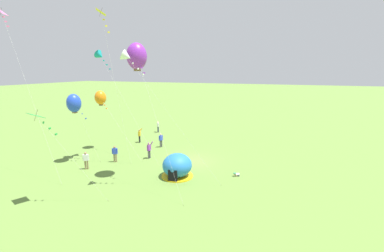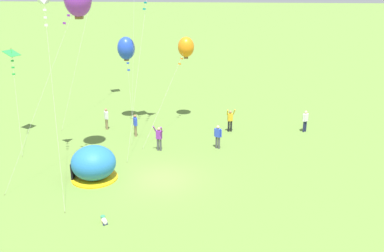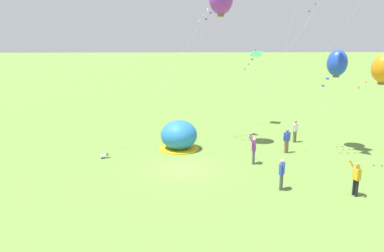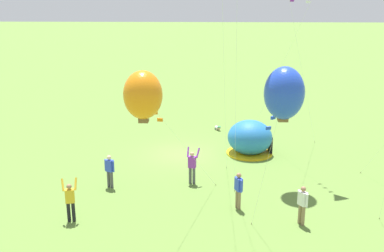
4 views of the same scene
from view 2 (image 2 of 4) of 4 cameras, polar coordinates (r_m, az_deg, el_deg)
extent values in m
plane|color=olive|center=(27.67, -3.82, -6.68)|extent=(300.00, 300.00, 0.00)
ellipsoid|color=#2672BF|center=(27.82, -12.40, -4.59)|extent=(2.70, 2.60, 2.10)
cylinder|color=yellow|center=(28.23, -12.25, -6.44)|extent=(2.81, 2.81, 0.10)
cube|color=black|center=(28.29, -14.87, -5.50)|extent=(0.20, 0.81, 1.10)
cylinder|color=white|center=(23.42, -11.06, -11.75)|extent=(0.35, 0.39, 0.22)
sphere|color=tan|center=(23.62, -11.24, -11.39)|extent=(0.19, 0.19, 0.19)
cylinder|color=#338C59|center=(23.58, -11.26, -11.20)|extent=(0.24, 0.24, 0.06)
cylinder|color=tan|center=(23.54, -11.36, -11.84)|extent=(0.07, 0.07, 0.17)
cylinder|color=tan|center=(23.58, -10.89, -11.75)|extent=(0.07, 0.07, 0.17)
cylinder|color=navy|center=(23.36, -11.15, -12.15)|extent=(0.09, 0.09, 0.13)
cylinder|color=navy|center=(23.39, -10.76, -12.08)|extent=(0.09, 0.09, 0.13)
cylinder|color=#8C7251|center=(34.61, -7.22, -0.52)|extent=(0.15, 0.15, 0.88)
cylinder|color=#8C7251|center=(34.42, -7.14, -0.63)|extent=(0.15, 0.15, 0.88)
cube|color=blue|center=(34.27, -7.23, 0.59)|extent=(0.37, 0.44, 0.60)
sphere|color=#9E7051|center=(34.14, -7.26, 1.27)|extent=(0.22, 0.22, 0.22)
cylinder|color=blue|center=(34.50, -7.33, 0.71)|extent=(0.09, 0.09, 0.58)
cylinder|color=blue|center=(34.04, -7.14, 0.46)|extent=(0.09, 0.09, 0.58)
cylinder|color=#4C4C51|center=(31.60, -4.01, -2.39)|extent=(0.15, 0.15, 0.88)
cylinder|color=#4C4C51|center=(31.67, -4.35, -2.34)|extent=(0.15, 0.15, 0.88)
cube|color=purple|center=(31.37, -4.21, -1.11)|extent=(0.43, 0.33, 0.60)
sphere|color=tan|center=(31.22, -4.23, -0.37)|extent=(0.22, 0.22, 0.22)
cylinder|color=purple|center=(30.98, -3.90, -0.46)|extent=(0.13, 0.39, 0.50)
cylinder|color=purple|center=(31.19, -4.79, -0.35)|extent=(0.24, 0.38, 0.50)
cylinder|color=#8C7251|center=(36.44, -10.83, 0.31)|extent=(0.15, 0.15, 0.88)
cylinder|color=#8C7251|center=(36.26, -10.73, 0.22)|extent=(0.15, 0.15, 0.88)
cube|color=white|center=(36.12, -10.85, 1.37)|extent=(0.40, 0.45, 0.60)
sphere|color=#9E7051|center=(35.99, -10.90, 2.02)|extent=(0.22, 0.22, 0.22)
cylinder|color=white|center=(36.34, -10.97, 1.48)|extent=(0.09, 0.09, 0.58)
cylinder|color=white|center=(35.89, -10.74, 1.26)|extent=(0.09, 0.09, 0.58)
cylinder|color=black|center=(35.36, 4.99, 0.00)|extent=(0.15, 0.15, 0.88)
cylinder|color=black|center=(35.31, 4.68, -0.02)|extent=(0.15, 0.15, 0.88)
cube|color=gold|center=(35.09, 4.87, 1.13)|extent=(0.43, 0.33, 0.60)
sphere|color=#9E7051|center=(34.96, 4.89, 1.79)|extent=(0.22, 0.22, 0.22)
cylinder|color=gold|center=(34.88, 5.37, 1.79)|extent=(0.23, 0.38, 0.50)
cylinder|color=gold|center=(34.75, 4.53, 1.75)|extent=(0.12, 0.38, 0.50)
cylinder|color=#1E2347|center=(36.33, 14.22, -0.01)|extent=(0.15, 0.15, 0.88)
cylinder|color=#1E2347|center=(36.18, 14.02, -0.07)|extent=(0.15, 0.15, 0.88)
cube|color=white|center=(36.02, 14.22, 1.07)|extent=(0.44, 0.43, 0.60)
sphere|color=beige|center=(35.89, 14.27, 1.72)|extent=(0.22, 0.22, 0.22)
cylinder|color=white|center=(36.21, 14.47, 1.14)|extent=(0.09, 0.09, 0.58)
cylinder|color=white|center=(35.84, 13.96, 1.00)|extent=(0.09, 0.09, 0.58)
cylinder|color=#4C4C51|center=(32.01, 3.13, -2.07)|extent=(0.15, 0.15, 0.88)
cylinder|color=#4C4C51|center=(31.93, 3.45, -2.14)|extent=(0.15, 0.15, 0.88)
cube|color=blue|center=(31.71, 3.31, -0.86)|extent=(0.45, 0.38, 0.60)
sphere|color=beige|center=(31.56, 3.33, -0.13)|extent=(0.22, 0.22, 0.22)
cylinder|color=blue|center=(31.81, 2.91, -0.79)|extent=(0.09, 0.09, 0.58)
cylinder|color=blue|center=(31.60, 3.72, -0.94)|extent=(0.09, 0.09, 0.58)
cylinder|color=silver|center=(34.16, -3.36, 3.98)|extent=(2.55, 6.83, 6.16)
cylinder|color=brown|center=(32.14, -6.28, -2.86)|extent=(0.03, 0.03, 0.06)
ellipsoid|color=orange|center=(36.68, -0.77, 10.00)|extent=(1.30, 1.30, 1.63)
cube|color=brown|center=(36.82, -0.76, 8.75)|extent=(0.33, 0.33, 0.23)
cube|color=orange|center=(36.35, -1.07, 9.24)|extent=(0.21, 0.14, 0.12)
cube|color=orange|center=(36.09, -1.32, 8.57)|extent=(0.20, 0.15, 0.12)
cube|color=orange|center=(35.83, -1.58, 7.90)|extent=(0.21, 0.10, 0.12)
cylinder|color=silver|center=(27.62, -18.49, 3.84)|extent=(3.42, 5.43, 10.42)
cylinder|color=brown|center=(27.83, -22.70, -8.04)|extent=(0.03, 0.03, 0.06)
cube|color=brown|center=(28.80, -14.14, 13.34)|extent=(0.41, 0.41, 0.30)
cube|color=purple|center=(28.48, -14.91, 14.32)|extent=(0.21, 0.11, 0.12)
cube|color=purple|center=(28.29, -15.41, 13.39)|extent=(0.20, 0.16, 0.12)
cube|color=purple|center=(28.11, -15.92, 12.45)|extent=(0.20, 0.15, 0.12)
cylinder|color=silver|center=(38.46, -13.61, 11.52)|extent=(2.37, 7.63, 14.45)
cylinder|color=brown|center=(36.99, -16.21, -0.52)|extent=(0.03, 0.03, 0.06)
cylinder|color=silver|center=(32.28, -7.45, 10.64)|extent=(0.36, 2.69, 14.63)
cylinder|color=brown|center=(32.95, -7.65, -2.35)|extent=(0.03, 0.03, 0.06)
cylinder|color=silver|center=(26.32, -17.15, 3.11)|extent=(2.63, 6.74, 10.31)
cylinder|color=brown|center=(24.91, -15.84, -10.52)|extent=(0.03, 0.03, 0.06)
cone|color=white|center=(29.04, -18.30, 14.83)|extent=(1.10, 1.16, 1.01)
cube|color=white|center=(28.65, -18.20, 13.84)|extent=(0.21, 0.12, 0.12)
cube|color=white|center=(28.32, -18.11, 12.97)|extent=(0.20, 0.07, 0.12)
cube|color=white|center=(28.00, -18.02, 12.07)|extent=(0.21, 0.08, 0.12)
cylinder|color=silver|center=(31.49, -6.89, 6.83)|extent=(0.63, 6.75, 10.74)
cylinder|color=brown|center=(30.07, -8.26, -4.57)|extent=(0.03, 0.03, 0.06)
cube|color=teal|center=(33.33, -5.95, 15.32)|extent=(0.21, 0.14, 0.12)
cube|color=teal|center=(33.02, -6.09, 14.56)|extent=(0.21, 0.08, 0.12)
cylinder|color=silver|center=(33.79, -21.34, 2.67)|extent=(1.73, 3.94, 6.38)
cylinder|color=brown|center=(32.76, -20.72, -3.63)|extent=(0.03, 0.03, 0.06)
cube|color=green|center=(35.20, -21.94, 8.58)|extent=(1.16, 1.19, 0.38)
cylinder|color=#332314|center=(35.20, -21.94, 8.60)|extent=(0.15, 0.32, 0.79)
cube|color=green|center=(34.86, -21.85, 7.69)|extent=(0.20, 0.17, 0.12)
cube|color=green|center=(34.58, -21.78, 6.92)|extent=(0.21, 0.12, 0.12)
cube|color=green|center=(34.30, -21.71, 6.14)|extent=(0.21, 0.10, 0.12)
cylinder|color=silver|center=(36.27, -7.92, 4.71)|extent=(0.72, 2.08, 6.11)
cylinder|color=brown|center=(36.12, -7.48, -0.36)|extent=(0.03, 0.03, 0.06)
ellipsoid|color=blue|center=(36.70, -8.37, 9.74)|extent=(1.38, 1.38, 1.83)
cube|color=brown|center=(36.86, -8.30, 8.41)|extent=(0.35, 0.35, 0.25)
cube|color=blue|center=(36.42, -8.25, 8.76)|extent=(0.21, 0.08, 0.12)
cube|color=blue|center=(36.19, -8.15, 7.91)|extent=(0.19, 0.17, 0.12)
cube|color=blue|center=(35.96, -8.04, 7.05)|extent=(0.21, 0.13, 0.12)
camera|label=1|loc=(31.63, -56.36, 5.80)|focal=24.00mm
camera|label=3|loc=(30.65, 40.60, 7.13)|focal=35.00mm
camera|label=4|loc=(50.84, -1.99, 16.15)|focal=42.00mm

